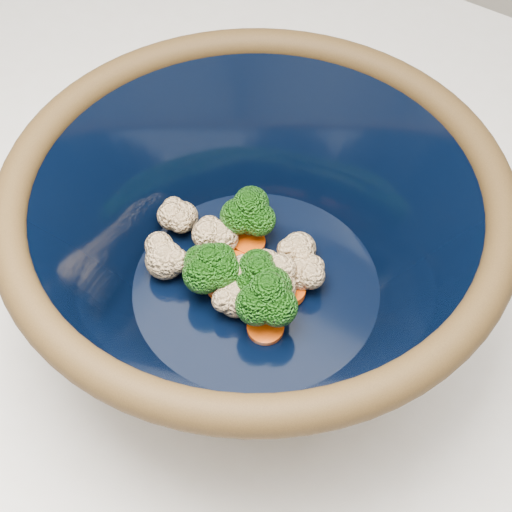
{
  "coord_description": "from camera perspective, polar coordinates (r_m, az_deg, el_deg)",
  "views": [
    {
      "loc": [
        0.16,
        -0.16,
        1.38
      ],
      "look_at": [
        -0.03,
        0.1,
        0.97
      ],
      "focal_mm": 50.0,
      "sensor_mm": 36.0,
      "label": 1
    }
  ],
  "objects": [
    {
      "name": "mixing_bowl",
      "position": [
        0.51,
        0.0,
        1.0
      ],
      "size": [
        0.34,
        0.34,
        0.15
      ],
      "rotation": [
        0.0,
        0.0,
        0.0
      ],
      "color": "black",
      "rests_on": "counter"
    },
    {
      "name": "vegetable_pile",
      "position": [
        0.54,
        -0.84,
        -0.5
      ],
      "size": [
        0.14,
        0.11,
        0.05
      ],
      "color": "#608442",
      "rests_on": "mixing_bowl"
    }
  ]
}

